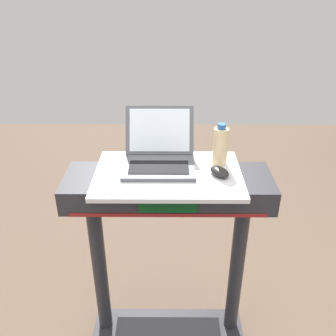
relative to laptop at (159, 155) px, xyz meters
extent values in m
cylinder|color=#28282D|center=(-0.30, -0.08, -0.58)|extent=(0.07, 0.07, 0.82)
cylinder|color=#28282D|center=(0.38, -0.08, -0.58)|extent=(0.07, 0.07, 0.82)
cube|color=#28282D|center=(0.04, -0.08, -0.12)|extent=(0.90, 0.28, 0.11)
cube|color=#0C3F19|center=(0.04, -0.22, -0.12)|extent=(0.24, 0.01, 0.06)
cube|color=maroon|center=(0.04, -0.22, -0.16)|extent=(0.81, 0.00, 0.02)
cube|color=silver|center=(0.04, -0.08, -0.05)|extent=(0.63, 0.41, 0.02)
cube|color=#515459|center=(0.00, -0.05, -0.04)|extent=(0.31, 0.22, 0.02)
cube|color=black|center=(0.00, -0.07, -0.03)|extent=(0.25, 0.12, 0.00)
cube|color=#515459|center=(0.00, 0.11, 0.07)|extent=(0.31, 0.11, 0.20)
cube|color=white|center=(0.00, 0.10, 0.07)|extent=(0.27, 0.09, 0.17)
ellipsoid|color=black|center=(0.26, -0.10, -0.03)|extent=(0.10, 0.12, 0.03)
cylinder|color=beige|center=(0.27, 0.01, 0.04)|extent=(0.07, 0.07, 0.17)
cylinder|color=#2659A5|center=(0.27, 0.01, 0.13)|extent=(0.04, 0.04, 0.02)
camera|label=1|loc=(0.05, -1.47, 0.73)|focal=39.82mm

